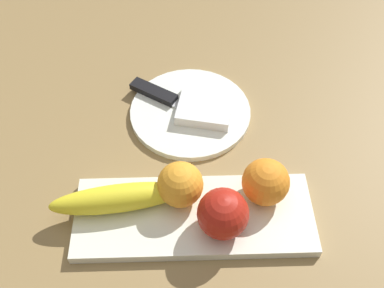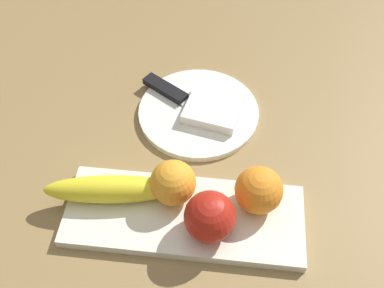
% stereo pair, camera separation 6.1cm
% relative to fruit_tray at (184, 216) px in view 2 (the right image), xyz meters
% --- Properties ---
extents(ground_plane, '(2.40, 2.40, 0.00)m').
position_rel_fruit_tray_xyz_m(ground_plane, '(-0.01, 0.03, -0.01)').
color(ground_plane, olive).
extents(fruit_tray, '(0.35, 0.13, 0.02)m').
position_rel_fruit_tray_xyz_m(fruit_tray, '(0.00, 0.00, 0.00)').
color(fruit_tray, white).
rests_on(fruit_tray, ground_plane).
extents(apple, '(0.07, 0.07, 0.07)m').
position_rel_fruit_tray_xyz_m(apple, '(0.04, -0.02, 0.04)').
color(apple, '#AC1F14').
rests_on(apple, fruit_tray).
extents(banana, '(0.20, 0.06, 0.04)m').
position_rel_fruit_tray_xyz_m(banana, '(-0.11, 0.02, 0.03)').
color(banana, yellow).
rests_on(banana, fruit_tray).
extents(orange_near_apple, '(0.07, 0.07, 0.07)m').
position_rel_fruit_tray_xyz_m(orange_near_apple, '(0.10, 0.02, 0.04)').
color(orange_near_apple, orange).
rests_on(orange_near_apple, fruit_tray).
extents(orange_near_banana, '(0.07, 0.07, 0.07)m').
position_rel_fruit_tray_xyz_m(orange_near_banana, '(-0.02, 0.03, 0.04)').
color(orange_near_banana, orange).
rests_on(orange_near_banana, fruit_tray).
extents(dinner_plate, '(0.21, 0.21, 0.01)m').
position_rel_fruit_tray_xyz_m(dinner_plate, '(0.00, 0.21, -0.00)').
color(dinner_plate, white).
rests_on(dinner_plate, ground_plane).
extents(folded_napkin, '(0.11, 0.11, 0.02)m').
position_rel_fruit_tray_xyz_m(folded_napkin, '(0.03, 0.21, 0.01)').
color(folded_napkin, white).
rests_on(folded_napkin, dinner_plate).
extents(knife, '(0.16, 0.12, 0.01)m').
position_rel_fruit_tray_xyz_m(knife, '(-0.05, 0.24, 0.01)').
color(knife, silver).
rests_on(knife, dinner_plate).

